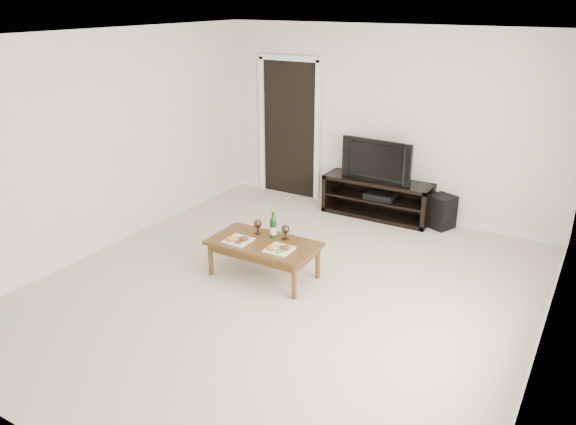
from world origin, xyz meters
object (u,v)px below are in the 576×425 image
at_px(media_console, 377,198).
at_px(coffee_table, 264,259).
at_px(television, 379,159).
at_px(subwoofer, 441,212).

bearing_deg(media_console, coffee_table, -99.24).
bearing_deg(television, subwoofer, 7.57).
relative_size(television, coffee_table, 0.85).
bearing_deg(coffee_table, subwoofer, 62.01).
height_order(media_console, coffee_table, media_console).
height_order(television, coffee_table, television).
relative_size(media_console, television, 1.50).
relative_size(media_console, subwoofer, 3.39).
relative_size(television, subwoofer, 2.26).
height_order(television, subwoofer, television).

